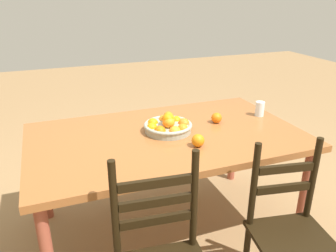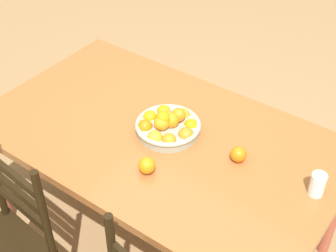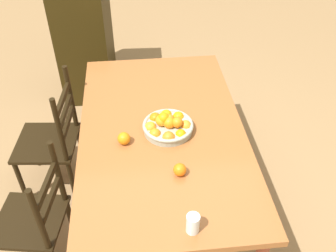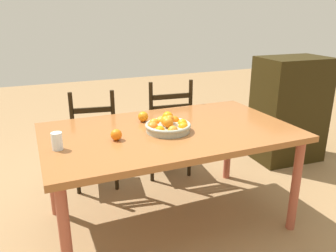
{
  "view_description": "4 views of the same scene",
  "coord_description": "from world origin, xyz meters",
  "px_view_note": "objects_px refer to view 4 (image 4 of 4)",
  "views": [
    {
      "loc": [
        0.71,
        1.91,
        1.66
      ],
      "look_at": [
        -0.02,
        -0.04,
        0.81
      ],
      "focal_mm": 35.89,
      "sensor_mm": 36.0,
      "label": 1
    },
    {
      "loc": [
        -1.13,
        1.48,
        2.33
      ],
      "look_at": [
        -0.02,
        -0.04,
        0.81
      ],
      "focal_mm": 52.71,
      "sensor_mm": 36.0,
      "label": 2
    },
    {
      "loc": [
        -1.85,
        0.16,
        2.36
      ],
      "look_at": [
        -0.02,
        -0.04,
        0.81
      ],
      "focal_mm": 40.46,
      "sensor_mm": 36.0,
      "label": 3
    },
    {
      "loc": [
        -0.9,
        -2.1,
        1.57
      ],
      "look_at": [
        -0.02,
        -0.04,
        0.81
      ],
      "focal_mm": 35.95,
      "sensor_mm": 36.0,
      "label": 4
    }
  ],
  "objects_px": {
    "chair_near_window": "(167,130)",
    "cabinet": "(289,110)",
    "chair_by_cabinet": "(95,142)",
    "drinking_glass": "(57,141)",
    "orange_loose_0": "(143,117)",
    "orange_loose_1": "(116,135)",
    "dining_table": "(169,139)",
    "fruit_bowl": "(168,125)"
  },
  "relations": [
    {
      "from": "chair_near_window",
      "to": "cabinet",
      "type": "relative_size",
      "value": 0.87
    },
    {
      "from": "chair_near_window",
      "to": "chair_by_cabinet",
      "type": "height_order",
      "value": "chair_near_window"
    },
    {
      "from": "cabinet",
      "to": "drinking_glass",
      "type": "height_order",
      "value": "cabinet"
    },
    {
      "from": "chair_near_window",
      "to": "chair_by_cabinet",
      "type": "xyz_separation_m",
      "value": [
        -0.71,
        0.01,
        -0.01
      ]
    },
    {
      "from": "orange_loose_0",
      "to": "chair_near_window",
      "type": "bearing_deg",
      "value": 52.27
    },
    {
      "from": "chair_by_cabinet",
      "to": "orange_loose_1",
      "type": "height_order",
      "value": "chair_by_cabinet"
    },
    {
      "from": "orange_loose_0",
      "to": "orange_loose_1",
      "type": "xyz_separation_m",
      "value": [
        -0.29,
        -0.31,
        -0.0
      ]
    },
    {
      "from": "orange_loose_0",
      "to": "dining_table",
      "type": "bearing_deg",
      "value": -65.31
    },
    {
      "from": "chair_near_window",
      "to": "chair_by_cabinet",
      "type": "distance_m",
      "value": 0.71
    },
    {
      "from": "chair_near_window",
      "to": "drinking_glass",
      "type": "bearing_deg",
      "value": 44.36
    },
    {
      "from": "fruit_bowl",
      "to": "drinking_glass",
      "type": "height_order",
      "value": "fruit_bowl"
    },
    {
      "from": "chair_by_cabinet",
      "to": "dining_table",
      "type": "bearing_deg",
      "value": 126.13
    },
    {
      "from": "dining_table",
      "to": "chair_by_cabinet",
      "type": "xyz_separation_m",
      "value": [
        -0.4,
        0.81,
        -0.25
      ]
    },
    {
      "from": "orange_loose_0",
      "to": "orange_loose_1",
      "type": "distance_m",
      "value": 0.42
    },
    {
      "from": "chair_by_cabinet",
      "to": "drinking_glass",
      "type": "relative_size",
      "value": 8.54
    },
    {
      "from": "chair_by_cabinet",
      "to": "fruit_bowl",
      "type": "bearing_deg",
      "value": 123.87
    },
    {
      "from": "drinking_glass",
      "to": "chair_by_cabinet",
      "type": "bearing_deg",
      "value": 66.76
    },
    {
      "from": "chair_near_window",
      "to": "orange_loose_0",
      "type": "xyz_separation_m",
      "value": [
        -0.43,
        -0.55,
        0.35
      ]
    },
    {
      "from": "dining_table",
      "to": "drinking_glass",
      "type": "bearing_deg",
      "value": -174.34
    },
    {
      "from": "dining_table",
      "to": "chair_near_window",
      "type": "xyz_separation_m",
      "value": [
        0.31,
        0.8,
        -0.24
      ]
    },
    {
      "from": "cabinet",
      "to": "orange_loose_1",
      "type": "bearing_deg",
      "value": -159.11
    },
    {
      "from": "cabinet",
      "to": "orange_loose_0",
      "type": "relative_size",
      "value": 14.22
    },
    {
      "from": "fruit_bowl",
      "to": "orange_loose_1",
      "type": "distance_m",
      "value": 0.38
    },
    {
      "from": "fruit_bowl",
      "to": "chair_by_cabinet",
      "type": "bearing_deg",
      "value": 114.08
    },
    {
      "from": "orange_loose_0",
      "to": "chair_by_cabinet",
      "type": "bearing_deg",
      "value": 117.04
    },
    {
      "from": "orange_loose_1",
      "to": "drinking_glass",
      "type": "height_order",
      "value": "drinking_glass"
    },
    {
      "from": "chair_by_cabinet",
      "to": "drinking_glass",
      "type": "distance_m",
      "value": 1.03
    },
    {
      "from": "dining_table",
      "to": "orange_loose_0",
      "type": "height_order",
      "value": "orange_loose_0"
    },
    {
      "from": "dining_table",
      "to": "drinking_glass",
      "type": "distance_m",
      "value": 0.79
    },
    {
      "from": "chair_by_cabinet",
      "to": "cabinet",
      "type": "distance_m",
      "value": 2.09
    },
    {
      "from": "chair_by_cabinet",
      "to": "orange_loose_0",
      "type": "distance_m",
      "value": 0.73
    },
    {
      "from": "fruit_bowl",
      "to": "orange_loose_1",
      "type": "relative_size",
      "value": 4.32
    },
    {
      "from": "chair_near_window",
      "to": "cabinet",
      "type": "xyz_separation_m",
      "value": [
        1.37,
        -0.18,
        0.11
      ]
    },
    {
      "from": "chair_near_window",
      "to": "dining_table",
      "type": "bearing_deg",
      "value": 74.27
    },
    {
      "from": "orange_loose_1",
      "to": "chair_near_window",
      "type": "bearing_deg",
      "value": 50.06
    },
    {
      "from": "chair_by_cabinet",
      "to": "drinking_glass",
      "type": "xyz_separation_m",
      "value": [
        -0.38,
        -0.88,
        0.38
      ]
    },
    {
      "from": "chair_by_cabinet",
      "to": "drinking_glass",
      "type": "bearing_deg",
      "value": 76.56
    },
    {
      "from": "dining_table",
      "to": "cabinet",
      "type": "bearing_deg",
      "value": 20.14
    },
    {
      "from": "dining_table",
      "to": "orange_loose_0",
      "type": "bearing_deg",
      "value": 114.69
    },
    {
      "from": "chair_by_cabinet",
      "to": "cabinet",
      "type": "height_order",
      "value": "cabinet"
    },
    {
      "from": "cabinet",
      "to": "orange_loose_0",
      "type": "xyz_separation_m",
      "value": [
        -1.79,
        -0.37,
        0.24
      ]
    },
    {
      "from": "chair_near_window",
      "to": "cabinet",
      "type": "height_order",
      "value": "cabinet"
    }
  ]
}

